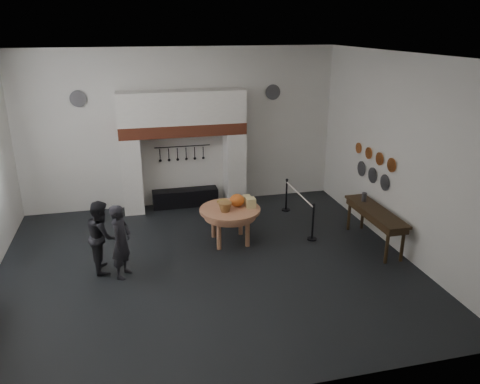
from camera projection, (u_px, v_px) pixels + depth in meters
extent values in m
cube|color=black|center=(207.00, 265.00, 10.43)|extent=(9.00, 8.00, 0.02)
cube|color=silver|center=(202.00, 55.00, 8.91)|extent=(9.00, 8.00, 0.02)
cube|color=silver|center=(181.00, 129.00, 13.33)|extent=(9.00, 0.02, 4.50)
cube|color=silver|center=(256.00, 256.00, 6.01)|extent=(9.00, 0.02, 4.50)
cube|color=silver|center=(399.00, 155.00, 10.67)|extent=(0.02, 8.00, 4.50)
cube|color=silver|center=(132.00, 175.00, 13.08)|extent=(0.55, 0.70, 2.15)
cube|color=silver|center=(235.00, 168.00, 13.73)|extent=(0.55, 0.70, 2.15)
cube|color=#9E442B|center=(183.00, 129.00, 12.99)|extent=(3.50, 0.72, 0.32)
cube|color=silver|center=(182.00, 107.00, 12.78)|extent=(3.50, 0.70, 0.90)
cube|color=black|center=(185.00, 198.00, 13.75)|extent=(1.90, 0.45, 0.50)
cylinder|color=black|center=(182.00, 146.00, 13.43)|extent=(1.60, 0.02, 0.02)
cylinder|color=tan|center=(230.00, 210.00, 11.27)|extent=(1.49, 1.49, 0.07)
ellipsoid|color=orange|center=(237.00, 200.00, 11.34)|extent=(0.36, 0.36, 0.31)
cube|color=#E6D38A|center=(251.00, 203.00, 11.28)|extent=(0.22, 0.22, 0.24)
cube|color=#D7C481|center=(247.00, 199.00, 11.56)|extent=(0.18, 0.18, 0.20)
cone|color=olive|center=(225.00, 207.00, 11.05)|extent=(0.32, 0.32, 0.22)
ellipsoid|color=#A47E3A|center=(223.00, 201.00, 11.54)|extent=(0.31, 0.18, 0.13)
imported|color=black|center=(121.00, 241.00, 9.71)|extent=(0.60, 0.70, 1.61)
imported|color=black|center=(102.00, 236.00, 9.99)|extent=(0.67, 0.82, 1.58)
cube|color=#342313|center=(376.00, 211.00, 11.12)|extent=(0.55, 2.20, 0.06)
cylinder|color=#4B4B50|center=(364.00, 197.00, 11.62)|extent=(0.12, 0.12, 0.22)
cylinder|color=#C6662D|center=(392.00, 165.00, 10.95)|extent=(0.03, 0.34, 0.34)
cylinder|color=#C6662D|center=(380.00, 159.00, 11.45)|extent=(0.03, 0.32, 0.32)
cylinder|color=#C6662D|center=(369.00, 153.00, 11.95)|extent=(0.03, 0.30, 0.30)
cylinder|color=#C6662D|center=(359.00, 148.00, 12.45)|extent=(0.03, 0.28, 0.28)
cylinder|color=#4C4C51|center=(385.00, 183.00, 11.30)|extent=(0.03, 0.40, 0.40)
cylinder|color=#4C4C51|center=(373.00, 175.00, 11.85)|extent=(0.03, 0.40, 0.40)
cylinder|color=#4C4C51|center=(361.00, 169.00, 12.40)|extent=(0.03, 0.40, 0.40)
cylinder|color=#4C4C51|center=(78.00, 99.00, 12.37)|extent=(0.44, 0.03, 0.44)
cylinder|color=#4C4C51|center=(273.00, 92.00, 13.57)|extent=(0.44, 0.03, 0.44)
cylinder|color=black|center=(313.00, 223.00, 11.51)|extent=(0.05, 0.05, 0.90)
cylinder|color=black|center=(286.00, 196.00, 13.34)|extent=(0.05, 0.05, 0.90)
cylinder|color=white|center=(299.00, 194.00, 12.29)|extent=(0.04, 2.00, 0.04)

